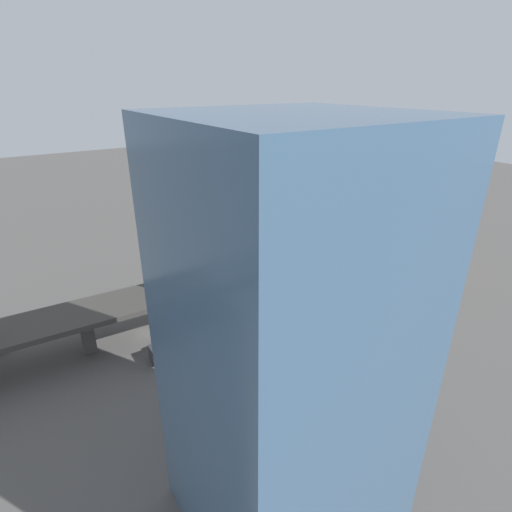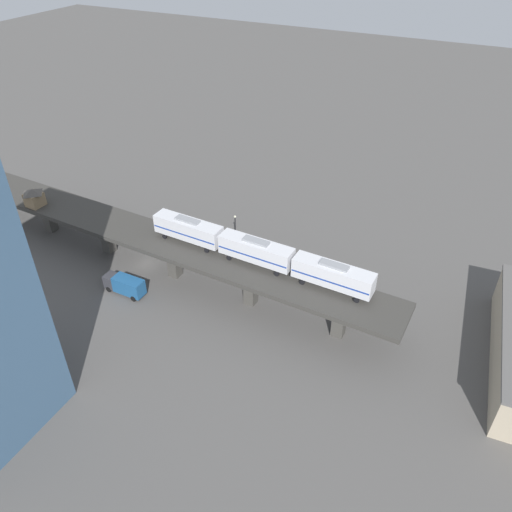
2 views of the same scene
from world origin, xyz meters
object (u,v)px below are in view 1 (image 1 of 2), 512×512
(subway_train, at_px, (256,251))
(delivery_truck, at_px, (175,346))
(street_lamp, at_px, (182,268))
(street_car_green, at_px, (220,282))
(street_car_red, at_px, (91,313))
(warehouse_building, at_px, (387,233))
(office_tower, at_px, (287,358))

(subway_train, relative_size, delivery_truck, 5.16)
(street_lamp, bearing_deg, delivery_truck, -26.86)
(subway_train, xyz_separation_m, street_car_green, (-7.58, -3.62, -8.53))
(street_car_red, bearing_deg, street_car_green, 85.68)
(delivery_truck, xyz_separation_m, warehouse_building, (-11.98, 60.57, 1.65))
(subway_train, height_order, office_tower, office_tower)
(street_car_red, relative_size, warehouse_building, 0.16)
(street_lamp, xyz_separation_m, warehouse_building, (7.81, 50.55, -0.70))
(warehouse_building, height_order, office_tower, office_tower)
(office_tower, bearing_deg, delivery_truck, 178.06)
(subway_train, distance_m, office_tower, 42.38)
(street_car_red, height_order, street_lamp, street_lamp)
(subway_train, relative_size, street_lamp, 5.37)
(delivery_truck, relative_size, warehouse_building, 0.25)
(delivery_truck, distance_m, street_lamp, 22.31)
(street_car_red, distance_m, office_tower, 48.97)
(delivery_truck, xyz_separation_m, office_tower, (27.45, -0.93, 16.24))
(office_tower, bearing_deg, subway_train, 149.94)
(street_car_green, distance_m, delivery_truck, 22.86)
(delivery_truck, bearing_deg, office_tower, -1.94)
(office_tower, bearing_deg, street_car_red, -171.09)
(street_lamp, xyz_separation_m, office_tower, (47.25, -10.96, 13.89))
(subway_train, xyz_separation_m, office_tower, (35.93, -20.79, 8.53))
(subway_train, height_order, street_lamp, subway_train)
(subway_train, bearing_deg, street_car_green, -154.50)
(subway_train, xyz_separation_m, warehouse_building, (-3.51, 40.71, -6.06))
(street_car_green, height_order, warehouse_building, warehouse_building)
(street_car_red, relative_size, office_tower, 0.13)
(subway_train, bearing_deg, warehouse_building, 94.92)
(street_lamp, bearing_deg, subway_train, 40.98)
(street_car_green, xyz_separation_m, warehouse_building, (4.08, 44.33, 2.47))
(street_car_red, relative_size, street_car_green, 0.97)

